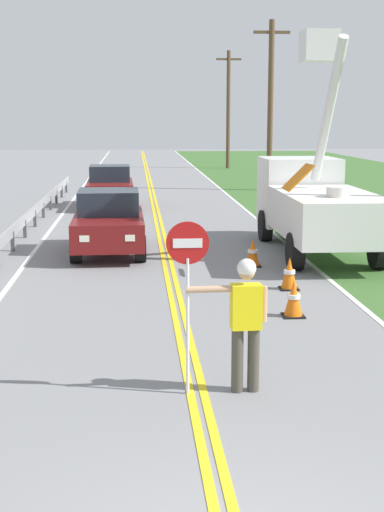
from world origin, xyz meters
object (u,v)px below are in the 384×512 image
at_px(utility_pole_mid, 270,103).
at_px(traffic_cone_tail, 253,253).
at_px(flagger_worker, 245,316).
at_px(oncoming_sedan_nearest, 109,223).
at_px(utility_bucket_truck, 314,200).
at_px(stop_sign_paddle, 188,269).
at_px(traffic_cone_lead, 294,299).
at_px(traffic_cone_mid, 289,274).
at_px(oncoming_sedan_second, 110,187).
at_px(utility_pole_far, 228,108).

xyz_separation_m(utility_pole_mid, traffic_cone_tail, (-3.89, -18.97, -4.02)).
xyz_separation_m(flagger_worker, oncoming_sedan_nearest, (-2.17, 10.38, -0.21)).
xyz_separation_m(utility_bucket_truck, utility_pole_mid, (1.89, 16.98, 2.93)).
distance_m(stop_sign_paddle, traffic_cone_lead, 4.51).
bearing_deg(traffic_cone_lead, flagger_worker, -111.91).
xyz_separation_m(flagger_worker, traffic_cone_mid, (1.84, 5.79, -0.71)).
distance_m(flagger_worker, traffic_cone_tail, 8.43).
bearing_deg(utility_pole_mid, flagger_worker, -101.08).
bearing_deg(traffic_cone_mid, oncoming_sedan_second, 106.09).
distance_m(utility_bucket_truck, utility_pole_mid, 17.34).
height_order(stop_sign_paddle, oncoming_sedan_nearest, stop_sign_paddle).
distance_m(oncoming_sedan_nearest, oncoming_sedan_second, 10.40).
distance_m(oncoming_sedan_nearest, utility_pole_far, 34.22).
bearing_deg(utility_bucket_truck, traffic_cone_tail, -135.09).
distance_m(flagger_worker, utility_pole_far, 44.03).
relative_size(traffic_cone_lead, traffic_cone_mid, 1.00).
bearing_deg(oncoming_sedan_nearest, utility_pole_mid, 66.03).
height_order(utility_pole_mid, traffic_cone_mid, utility_pole_mid).
xyz_separation_m(utility_bucket_truck, traffic_cone_tail, (-2.00, -1.99, -1.09)).
height_order(flagger_worker, traffic_cone_lead, flagger_worker).
xyz_separation_m(utility_bucket_truck, oncoming_sedan_nearest, (-5.61, 0.12, -0.59)).
bearing_deg(utility_pole_far, utility_pole_mid, -89.90).
relative_size(oncoming_sedan_second, utility_pole_far, 0.50).
bearing_deg(utility_pole_far, oncoming_sedan_nearest, -102.68).
bearing_deg(utility_bucket_truck, utility_pole_far, 86.80).
xyz_separation_m(oncoming_sedan_nearest, utility_pole_mid, (7.50, 16.87, 3.52)).
bearing_deg(oncoming_sedan_second, oncoming_sedan_nearest, -88.27).
distance_m(flagger_worker, traffic_cone_mid, 6.12).
relative_size(stop_sign_paddle, utility_pole_far, 0.28).
bearing_deg(traffic_cone_lead, traffic_cone_tail, 90.23).
bearing_deg(utility_pole_mid, traffic_cone_lead, -99.31).
bearing_deg(oncoming_sedan_second, flagger_worker, -83.19).
height_order(oncoming_sedan_second, traffic_cone_lead, oncoming_sedan_second).
xyz_separation_m(utility_pole_mid, utility_pole_far, (-0.03, 16.34, -0.02)).
distance_m(stop_sign_paddle, utility_pole_mid, 28.08).
relative_size(traffic_cone_lead, traffic_cone_tail, 1.00).
bearing_deg(oncoming_sedan_nearest, traffic_cone_mid, -48.88).
height_order(utility_pole_far, traffic_cone_mid, utility_pole_far).
bearing_deg(flagger_worker, utility_pole_far, 83.06).
bearing_deg(oncoming_sedan_second, traffic_cone_lead, -77.03).
xyz_separation_m(oncoming_sedan_second, utility_pole_mid, (7.82, 6.47, 3.52)).
relative_size(stop_sign_paddle, utility_bucket_truck, 0.34).
bearing_deg(utility_pole_far, traffic_cone_mid, -95.24).
xyz_separation_m(utility_pole_far, traffic_cone_mid, (-3.46, -37.80, -4.00)).
bearing_deg(oncoming_sedan_nearest, traffic_cone_tail, -30.26).
height_order(stop_sign_paddle, traffic_cone_lead, stop_sign_paddle).
distance_m(utility_pole_mid, traffic_cone_tail, 19.78).
relative_size(stop_sign_paddle, utility_pole_mid, 0.28).
xyz_separation_m(stop_sign_paddle, utility_bucket_truck, (4.21, 10.30, -0.28)).
xyz_separation_m(stop_sign_paddle, traffic_cone_lead, (2.23, 3.67, -1.37)).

